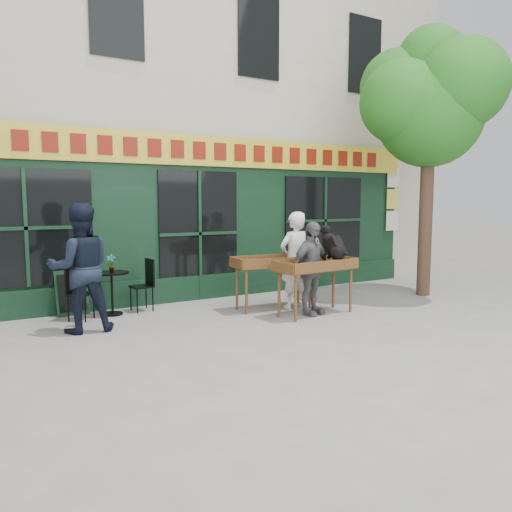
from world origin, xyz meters
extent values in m
plane|color=slate|center=(0.00, 0.00, 0.00)|extent=(80.00, 80.00, 0.00)
cube|color=beige|center=(0.00, 6.00, 5.00)|extent=(14.00, 7.00, 10.00)
cube|color=black|center=(0.00, 2.42, 1.60)|extent=(11.00, 0.16, 3.20)
cube|color=gold|center=(0.00, 2.30, 3.00)|extent=(11.00, 0.06, 0.60)
cube|color=maroon|center=(0.00, 2.26, 3.00)|extent=(9.60, 0.03, 0.34)
cube|color=black|center=(0.00, 2.32, 0.25)|extent=(11.00, 0.10, 0.50)
cube|color=black|center=(0.00, 2.32, 1.35)|extent=(1.70, 0.05, 2.50)
cube|color=black|center=(-3.20, 2.32, 1.55)|extent=(2.20, 0.05, 2.00)
cube|color=black|center=(3.20, 2.32, 1.55)|extent=(2.20, 0.05, 2.00)
cube|color=silver|center=(5.40, 2.30, 1.50)|extent=(0.42, 0.02, 0.50)
cube|color=#E5D14C|center=(5.40, 2.30, 2.05)|extent=(0.42, 0.02, 0.50)
cube|color=silver|center=(5.40, 2.30, 2.60)|extent=(0.42, 0.02, 0.50)
cylinder|color=#382619|center=(4.30, 0.30, 1.80)|extent=(0.28, 0.28, 3.60)
sphere|color=#1D5C15|center=(4.30, 0.30, 3.80)|extent=(2.20, 2.20, 2.20)
sphere|color=#1D5C15|center=(5.00, 0.60, 4.10)|extent=(1.80, 1.80, 1.80)
sphere|color=#1D5C15|center=(3.70, 0.50, 4.00)|extent=(1.70, 1.70, 1.70)
sphere|color=#1D5C15|center=(4.50, -0.30, 4.30)|extent=(1.80, 1.80, 1.80)
sphere|color=#1D5C15|center=(4.00, 0.90, 4.40)|extent=(1.60, 1.60, 1.60)
sphere|color=#1D5C15|center=(4.40, 0.40, 4.90)|extent=(1.40, 1.40, 1.40)
cylinder|color=brown|center=(0.56, -0.26, 0.40)|extent=(0.05, 0.05, 0.80)
cylinder|color=brown|center=(1.86, -0.15, 0.40)|extent=(0.05, 0.05, 0.80)
cylinder|color=brown|center=(0.52, 0.18, 0.40)|extent=(0.05, 0.05, 0.80)
cylinder|color=brown|center=(1.82, 0.29, 0.40)|extent=(0.05, 0.05, 0.80)
cube|color=brown|center=(1.19, 0.01, 0.82)|extent=(1.54, 0.71, 0.05)
cube|color=brown|center=(1.22, -0.27, 0.90)|extent=(1.50, 0.17, 0.18)
cube|color=brown|center=(1.17, 0.30, 0.90)|extent=(1.50, 0.17, 0.18)
cube|color=brown|center=(1.19, 0.01, 0.88)|extent=(1.33, 0.51, 0.06)
imported|color=white|center=(1.19, 0.66, 0.90)|extent=(0.69, 0.49, 1.81)
cylinder|color=brown|center=(0.14, 0.65, 0.40)|extent=(0.05, 0.05, 0.80)
cylinder|color=brown|center=(1.44, 0.51, 0.40)|extent=(0.05, 0.05, 0.80)
cylinder|color=brown|center=(0.19, 1.09, 0.40)|extent=(0.05, 0.05, 0.80)
cylinder|color=brown|center=(1.48, 0.95, 0.40)|extent=(0.05, 0.05, 0.80)
cube|color=brown|center=(0.81, 0.80, 0.82)|extent=(1.55, 0.74, 0.05)
cube|color=brown|center=(0.78, 0.51, 0.90)|extent=(1.50, 0.20, 0.18)
cube|color=brown|center=(0.85, 1.09, 0.90)|extent=(1.50, 0.20, 0.18)
cube|color=brown|center=(0.81, 0.80, 0.88)|extent=(1.34, 0.54, 0.06)
imported|color=#57575C|center=(1.11, 0.05, 0.82)|extent=(1.03, 0.62, 1.65)
cylinder|color=black|center=(-1.91, 1.83, 0.02)|extent=(0.36, 0.36, 0.03)
cylinder|color=black|center=(-1.91, 1.83, 0.38)|extent=(0.04, 0.04, 0.72)
cylinder|color=black|center=(-1.91, 1.83, 0.75)|extent=(0.60, 0.60, 0.03)
cube|color=black|center=(-2.46, 1.73, 0.45)|extent=(0.51, 0.51, 0.03)
cube|color=black|center=(-2.59, 1.84, 0.70)|extent=(0.25, 0.30, 0.50)
cylinder|color=black|center=(-2.44, 1.52, 0.22)|extent=(0.02, 0.02, 0.44)
cylinder|color=black|center=(-2.25, 1.75, 0.22)|extent=(0.02, 0.02, 0.44)
cylinder|color=black|center=(-2.67, 1.71, 0.22)|extent=(0.02, 0.02, 0.44)
cylinder|color=black|center=(-2.48, 1.95, 0.22)|extent=(0.02, 0.02, 0.44)
cube|color=black|center=(-1.36, 1.88, 0.45)|extent=(0.39, 0.39, 0.03)
cube|color=black|center=(-1.19, 1.90, 0.70)|extent=(0.06, 0.36, 0.50)
cylinder|color=black|center=(-1.53, 2.02, 0.22)|extent=(0.02, 0.02, 0.44)
cylinder|color=black|center=(-1.50, 1.72, 0.22)|extent=(0.02, 0.02, 0.44)
cylinder|color=black|center=(-1.23, 2.05, 0.22)|extent=(0.02, 0.02, 0.44)
cylinder|color=black|center=(-1.20, 1.75, 0.22)|extent=(0.02, 0.02, 0.44)
imported|color=gray|center=(-1.91, 1.83, 0.92)|extent=(0.20, 0.17, 0.31)
imported|color=black|center=(-2.61, 0.93, 0.99)|extent=(1.02, 0.83, 1.98)
cube|color=black|center=(-2.52, 2.20, 0.40)|extent=(0.57, 0.23, 0.79)
cube|color=black|center=(-2.52, 2.18, 0.40)|extent=(0.47, 0.21, 0.65)
camera|label=1|loc=(-4.17, -6.90, 2.01)|focal=35.00mm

